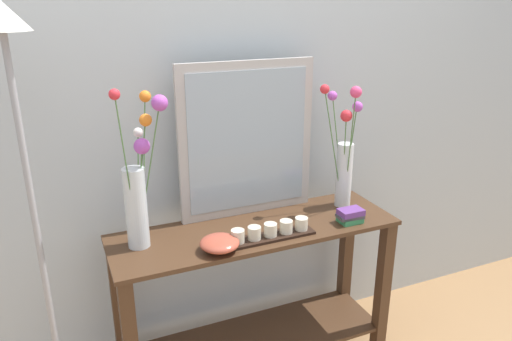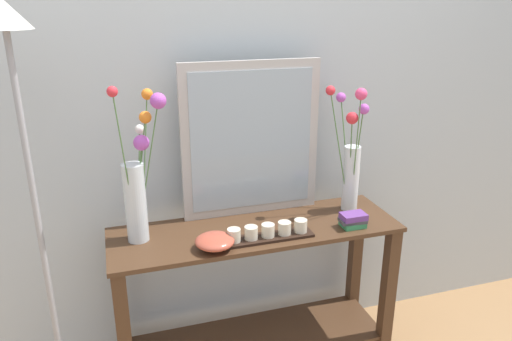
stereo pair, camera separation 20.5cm
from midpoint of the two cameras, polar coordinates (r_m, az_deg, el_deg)
name	(u,v)px [view 1 (the left image)]	position (r m, az deg, el deg)	size (l,w,h in m)	color
wall_back	(228,86)	(2.27, -5.91, 9.82)	(6.40, 0.08, 2.70)	#B2BCC1
console_table	(256,288)	(2.31, -2.61, -13.70)	(1.28, 0.40, 0.77)	#472D1C
mirror_leaning	(247,140)	(2.19, -3.72, 3.53)	(0.64, 0.03, 0.71)	#B7B2AD
tall_vase_left	(138,187)	(1.99, -16.57, -1.96)	(0.22, 0.20, 0.66)	silver
vase_right	(344,158)	(2.31, 7.85, 1.37)	(0.19, 0.25, 0.60)	silver
candle_tray	(270,232)	(2.06, -1.17, -7.32)	(0.39, 0.09, 0.07)	black
decorative_bowl	(220,243)	(1.97, -7.31, -8.56)	(0.16, 0.16, 0.06)	#B24C38
book_stack	(350,216)	(2.21, 8.44, -5.35)	(0.12, 0.08, 0.07)	#388E56
floor_lamp	(26,169)	(1.90, -28.26, 0.06)	(0.24, 0.24, 1.74)	#9E9EA3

